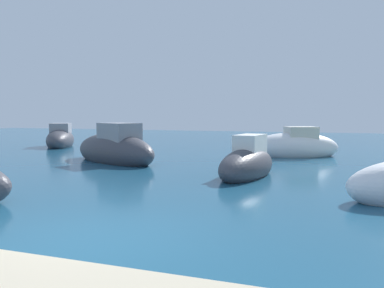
# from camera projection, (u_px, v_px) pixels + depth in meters

# --- Properties ---
(ground) EXTENTS (80.00, 80.00, 0.00)m
(ground) POSITION_uv_depth(u_px,v_px,m) (93.00, 239.00, 6.68)
(ground) COLOR #1E5170
(quay_promenade) EXTENTS (44.00, 32.00, 0.50)m
(quay_promenade) POSITION_uv_depth(u_px,v_px,m) (372.00, 265.00, 4.90)
(quay_promenade) COLOR beige
(quay_promenade) RESTS_ON ground
(moored_boat_0) EXTENTS (5.58, 4.09, 2.09)m
(moored_boat_0) POSITION_uv_depth(u_px,v_px,m) (115.00, 150.00, 17.32)
(moored_boat_0) COLOR #3F3F47
(moored_boat_0) RESTS_ON ground
(moored_boat_1) EXTENTS (1.90, 4.00, 1.69)m
(moored_boat_1) POSITION_uv_depth(u_px,v_px,m) (247.00, 164.00, 13.37)
(moored_boat_1) COLOR #3F3F47
(moored_boat_1) RESTS_ON ground
(moored_boat_3) EXTENTS (3.50, 4.48, 1.83)m
(moored_boat_3) POSITION_uv_depth(u_px,v_px,m) (60.00, 139.00, 25.22)
(moored_boat_3) COLOR #3F3F47
(moored_boat_3) RESTS_ON ground
(moored_boat_4) EXTENTS (4.85, 3.41, 1.82)m
(moored_boat_4) POSITION_uv_depth(u_px,v_px,m) (294.00, 147.00, 19.50)
(moored_boat_4) COLOR white
(moored_boat_4) RESTS_ON ground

